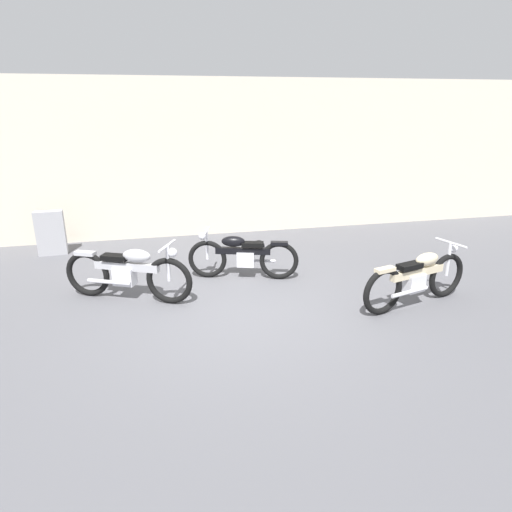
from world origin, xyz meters
The scene contains 7 objects.
ground_plane centered at (0.00, 0.00, 0.00)m, with size 40.00×40.00×0.00m, color #56565B.
building_wall centered at (0.00, 4.35, 1.76)m, with size 18.00×0.30×3.53m, color beige.
stone_marker centered at (-3.28, 3.42, 0.46)m, with size 0.56×0.20×0.92m, color #9E9EA3.
helmet centered at (0.91, 2.63, 0.13)m, with size 0.25×0.25×0.25m, color black.
motorcycle_cream centered at (2.67, -0.46, 0.45)m, with size 2.02×0.78×0.93m.
motorcycle_silver centered at (-1.64, 0.73, 0.46)m, with size 1.98×1.07×0.96m.
motorcycle_black centered at (0.28, 1.24, 0.42)m, with size 1.90×0.77×0.88m.
Camera 1 is at (-1.15, -6.11, 2.98)m, focal length 31.45 mm.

